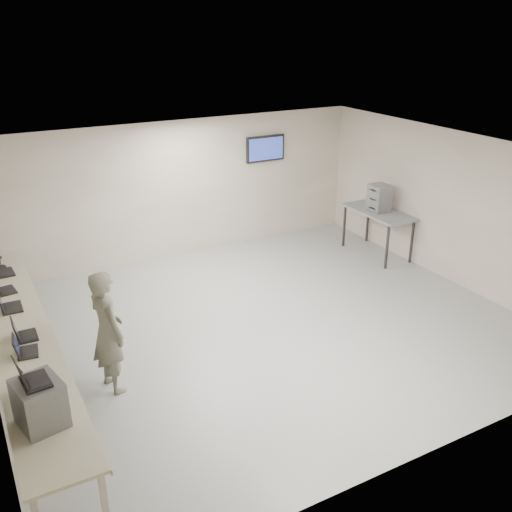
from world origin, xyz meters
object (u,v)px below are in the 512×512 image
equipment_box (40,403)px  workbench (21,335)px  soldier (108,332)px  side_table (379,214)px

equipment_box → workbench: bearing=75.9°
equipment_box → soldier: (1.06, 1.55, -0.29)m
workbench → equipment_box: (-0.06, -2.05, 0.32)m
side_table → equipment_box: bearing=-153.9°
soldier → side_table: soldier is taller
workbench → side_table: size_ratio=3.76×
workbench → soldier: 1.12m
equipment_box → side_table: 8.08m
side_table → workbench: bearing=-168.2°
equipment_box → side_table: size_ratio=0.31×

